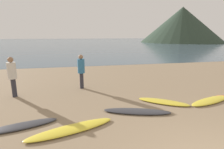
% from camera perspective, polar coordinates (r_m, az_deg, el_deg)
% --- Properties ---
extents(ground_plane, '(120.00, 120.00, 0.20)m').
position_cam_1_polar(ground_plane, '(12.46, 0.96, 0.24)').
color(ground_plane, '#8C7559').
rests_on(ground_plane, ground).
extents(ocean_water, '(140.00, 100.00, 0.01)m').
position_cam_1_polar(ocean_water, '(64.81, -9.66, 10.43)').
color(ocean_water, '#475B6B').
rests_on(ocean_water, ground).
extents(headland_hill, '(26.72, 26.72, 11.42)m').
position_cam_1_polar(headland_hill, '(65.05, 21.70, 14.76)').
color(headland_hill, '#28382B').
rests_on(headland_hill, ground).
extents(surfboard_2, '(2.10, 0.98, 0.08)m').
position_cam_1_polar(surfboard_2, '(5.93, -27.57, -14.64)').
color(surfboard_2, '#333338').
rests_on(surfboard_2, ground).
extents(surfboard_3, '(2.53, 1.25, 0.09)m').
position_cam_1_polar(surfboard_3, '(5.28, -12.98, -16.85)').
color(surfboard_3, yellow).
rests_on(surfboard_3, ground).
extents(surfboard_4, '(2.36, 1.17, 0.09)m').
position_cam_1_polar(surfboard_4, '(6.25, 8.12, -11.74)').
color(surfboard_4, '#333338').
rests_on(surfboard_4, ground).
extents(surfboard_5, '(1.92, 1.57, 0.08)m').
position_cam_1_polar(surfboard_5, '(7.29, 16.34, -8.50)').
color(surfboard_5, yellow).
rests_on(surfboard_5, ground).
extents(surfboard_6, '(2.35, 1.18, 0.09)m').
position_cam_1_polar(surfboard_6, '(8.17, 29.49, -7.33)').
color(surfboard_6, yellow).
rests_on(surfboard_6, ground).
extents(person_0, '(0.34, 0.34, 1.69)m').
position_cam_1_polar(person_0, '(8.72, -9.97, 1.86)').
color(person_0, '#2D2D38').
rests_on(person_0, ground).
extents(person_2, '(0.35, 0.35, 1.73)m').
position_cam_1_polar(person_2, '(8.50, -29.69, 0.23)').
color(person_2, '#2D2D38').
rests_on(person_2, ground).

